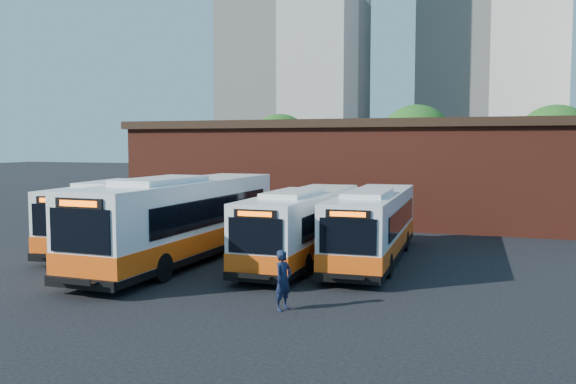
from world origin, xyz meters
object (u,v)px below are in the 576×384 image
(bus_west, at_px, (127,215))
(bus_midwest, at_px, (182,223))
(bus_mideast, at_px, (303,228))
(transit_worker, at_px, (283,280))
(bus_east, at_px, (373,228))

(bus_west, height_order, bus_midwest, bus_midwest)
(bus_mideast, xyz_separation_m, transit_worker, (1.83, -7.49, -0.50))
(bus_mideast, relative_size, transit_worker, 6.30)
(bus_west, bearing_deg, transit_worker, -42.25)
(bus_mideast, bearing_deg, bus_east, 18.22)
(bus_mideast, height_order, bus_east, same)
(bus_east, distance_m, transit_worker, 8.53)
(bus_west, distance_m, bus_east, 12.10)
(bus_west, relative_size, bus_east, 1.06)
(bus_west, distance_m, transit_worker, 13.88)
(bus_east, bearing_deg, bus_mideast, -163.57)
(bus_midwest, height_order, transit_worker, bus_midwest)
(bus_midwest, xyz_separation_m, transit_worker, (6.54, -5.54, -0.75))
(bus_west, height_order, bus_east, bus_west)
(transit_worker, bearing_deg, bus_mideast, 32.36)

